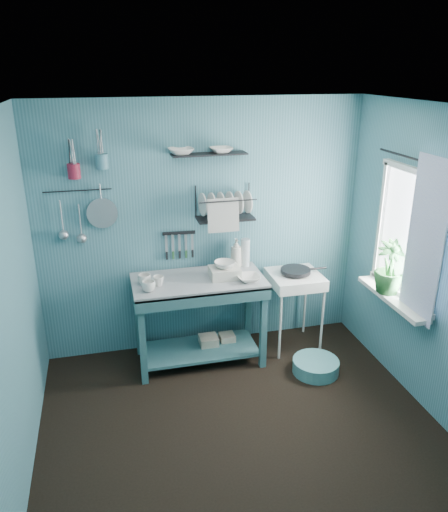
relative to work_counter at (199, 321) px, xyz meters
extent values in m
plane|color=black|center=(0.13, -1.13, -0.44)|extent=(3.20, 3.20, 0.00)
plane|color=silver|center=(0.13, -1.13, 2.06)|extent=(3.20, 3.20, 0.00)
plane|color=#3D717E|center=(0.13, 0.37, 0.81)|extent=(3.20, 0.00, 3.20)
plane|color=#3D717E|center=(0.13, -2.63, 0.81)|extent=(3.20, 0.00, 3.20)
plane|color=#3D717E|center=(-1.47, -1.13, 0.81)|extent=(0.00, 3.00, 3.00)
plane|color=#3D717E|center=(1.73, -1.13, 0.81)|extent=(0.00, 3.00, 3.00)
cube|color=#306065|center=(0.00, 0.00, 0.00)|extent=(1.32, 0.80, 0.88)
imported|color=silver|center=(-0.48, -0.16, 0.49)|extent=(0.12, 0.12, 0.10)
imported|color=silver|center=(-0.38, -0.06, 0.49)|extent=(0.14, 0.14, 0.09)
imported|color=silver|center=(-0.50, 0.00, 0.49)|extent=(0.17, 0.17, 0.10)
cube|color=beige|center=(0.25, -0.02, 0.49)|extent=(0.28, 0.22, 0.10)
imported|color=silver|center=(0.25, -0.02, 0.57)|extent=(0.20, 0.19, 0.06)
imported|color=beige|center=(0.42, 0.20, 0.59)|extent=(0.11, 0.12, 0.30)
cylinder|color=silver|center=(0.52, 0.22, 0.58)|extent=(0.09, 0.09, 0.28)
imported|color=silver|center=(0.45, -0.15, 0.47)|extent=(0.22, 0.22, 0.05)
cube|color=white|center=(1.00, 0.05, -0.04)|extent=(0.56, 0.56, 0.81)
cylinder|color=black|center=(1.00, 0.05, 0.40)|extent=(0.30, 0.30, 0.03)
cube|color=black|center=(-0.12, 0.34, 0.80)|extent=(0.32, 0.04, 0.03)
cube|color=black|center=(0.32, 0.24, 1.09)|extent=(0.58, 0.33, 0.32)
cube|color=black|center=(0.17, 0.27, 1.56)|extent=(0.70, 0.20, 0.01)
imported|color=silver|center=(-0.09, 0.27, 1.60)|extent=(0.25, 0.25, 0.06)
imported|color=silver|center=(0.29, 0.27, 1.62)|extent=(0.23, 0.23, 0.05)
cylinder|color=maroon|center=(-1.03, 0.29, 1.45)|extent=(0.11, 0.11, 0.13)
cylinder|color=teal|center=(-0.79, 0.29, 1.53)|extent=(0.11, 0.11, 0.13)
cylinder|color=#ACAEB4|center=(-0.83, 0.32, 1.05)|extent=(0.28, 0.03, 0.28)
cylinder|color=#ACAEB4|center=(-1.18, 0.33, 1.04)|extent=(0.01, 0.01, 0.30)
cylinder|color=#ACAEB4|center=(-1.03, 0.33, 1.00)|extent=(0.01, 0.01, 0.30)
cylinder|color=black|center=(-1.02, 0.34, 1.27)|extent=(0.60, 0.01, 0.01)
plane|color=white|center=(1.71, -0.68, 0.96)|extent=(0.00, 1.10, 1.10)
cube|color=white|center=(1.63, -0.68, 0.37)|extent=(0.16, 0.95, 0.04)
plane|color=white|center=(1.65, -0.98, 1.01)|extent=(0.00, 1.35, 1.35)
cylinder|color=black|center=(1.67, -0.68, 1.61)|extent=(0.02, 1.05, 0.02)
imported|color=#29682F|center=(1.63, -0.58, 0.63)|extent=(0.34, 0.34, 0.49)
cube|color=tan|center=(0.10, 0.05, -0.33)|extent=(0.18, 0.18, 0.22)
cube|color=tan|center=(0.30, 0.08, -0.34)|extent=(0.15, 0.15, 0.20)
cylinder|color=teal|center=(1.03, -0.48, -0.37)|extent=(0.44, 0.44, 0.13)
camera|label=1|loc=(-0.79, -4.23, 2.32)|focal=35.00mm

